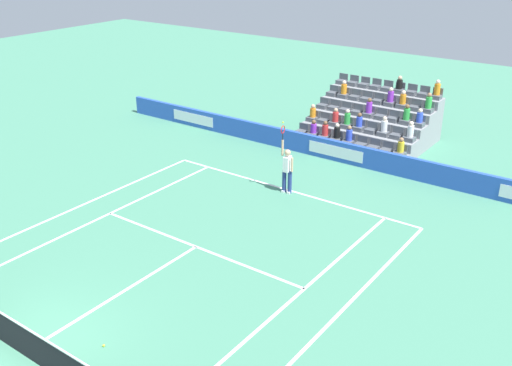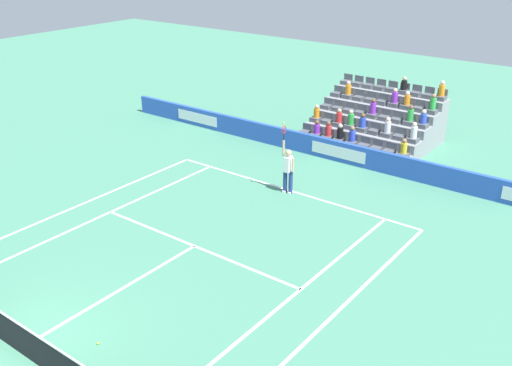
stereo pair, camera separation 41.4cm
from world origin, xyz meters
TOP-DOWN VIEW (x-y plane):
  - ground_plane at (0.00, 0.00)m, footprint 80.00×80.00m
  - line_baseline at (0.00, -11.89)m, footprint 10.97×0.10m
  - line_service at (0.00, -6.40)m, footprint 8.23×0.10m
  - line_centre_service at (0.00, -3.20)m, footprint 0.10×6.40m
  - line_singles_sideline_left at (4.12, -5.95)m, footprint 0.10×11.89m
  - line_singles_sideline_right at (-4.12, -5.95)m, footprint 0.10×11.89m
  - line_doubles_sideline_left at (5.49, -5.95)m, footprint 0.10×11.89m
  - line_doubles_sideline_right at (-5.49, -5.95)m, footprint 0.10×11.89m
  - line_centre_mark at (0.00, -11.79)m, footprint 0.10×0.20m
  - sponsor_barrier at (0.00, -15.80)m, footprint 24.91×0.22m
  - tennis_net at (0.00, 0.00)m, footprint 11.97×0.10m
  - tennis_player at (-0.07, -11.68)m, footprint 0.53×0.38m
  - stadium_stand at (-0.01, -19.35)m, footprint 5.58×4.75m
  - loose_tennis_ball at (-1.41, -1.34)m, footprint 0.07×0.07m

SIDE VIEW (x-z plane):
  - ground_plane at x=0.00m, z-range 0.00..0.00m
  - line_baseline at x=0.00m, z-range 0.00..0.01m
  - line_service at x=0.00m, z-range 0.00..0.01m
  - line_centre_service at x=0.00m, z-range 0.00..0.01m
  - line_singles_sideline_left at x=4.12m, z-range 0.00..0.01m
  - line_singles_sideline_right at x=-4.12m, z-range 0.00..0.01m
  - line_doubles_sideline_left at x=5.49m, z-range 0.00..0.01m
  - line_doubles_sideline_right at x=-5.49m, z-range 0.00..0.01m
  - line_centre_mark at x=0.00m, z-range 0.00..0.01m
  - loose_tennis_ball at x=-1.41m, z-range 0.00..0.07m
  - sponsor_barrier at x=0.00m, z-range 0.00..0.91m
  - tennis_net at x=0.00m, z-range -0.04..1.03m
  - stadium_stand at x=-0.01m, z-range -0.68..2.33m
  - tennis_player at x=-0.07m, z-range -0.43..2.42m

